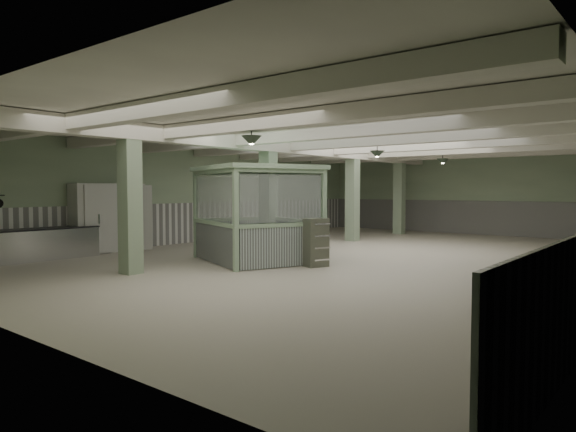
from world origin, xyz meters
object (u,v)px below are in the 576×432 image
Objects in this scene: prep_counter at (12,246)px; guard_booth at (256,197)px; walkin_cooler at (109,218)px; filing_cabinet at (316,242)px.

guard_booth is at bearing 42.76° from prep_counter.
guard_booth is (4.97, 1.52, 0.69)m from walkin_cooler.
guard_booth is 3.27× the size of filing_cabinet.
guard_booth is at bearing 16.96° from walkin_cooler.
guard_booth is (4.89, 4.52, 1.33)m from prep_counter.
prep_counter is 3.78× the size of filing_cabinet.
guard_booth reaches higher than prep_counter.
walkin_cooler is at bearing -140.36° from guard_booth.
guard_booth is at bearing -153.92° from filing_cabinet.
filing_cabinet is (6.91, 1.68, -0.47)m from walkin_cooler.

